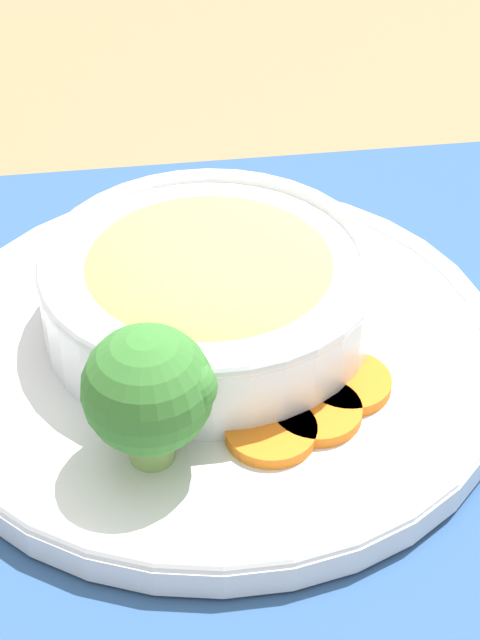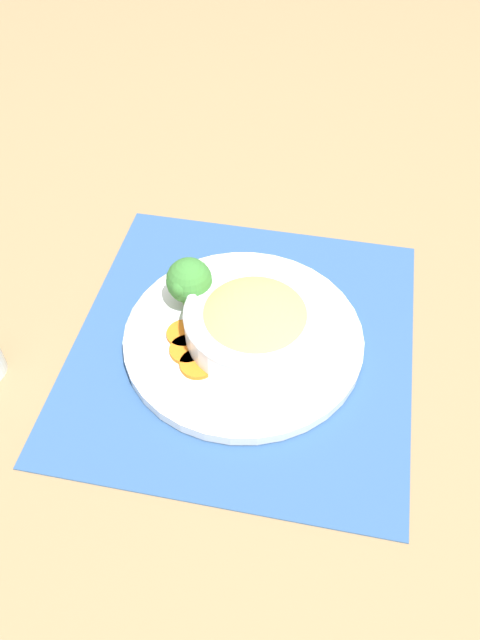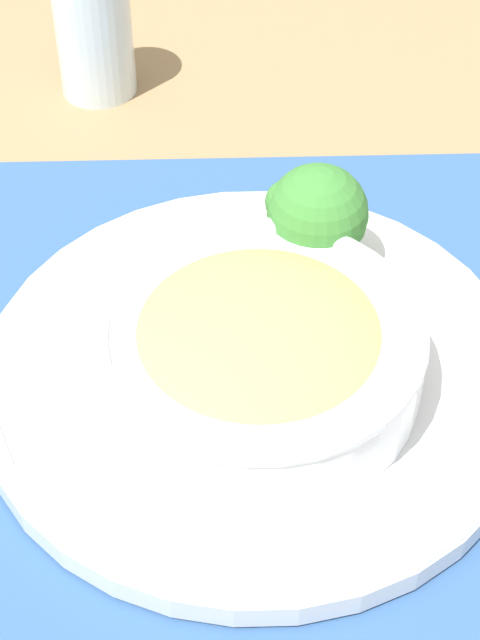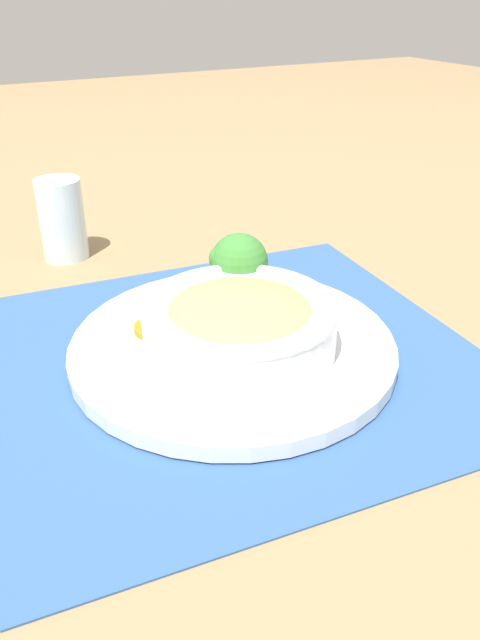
% 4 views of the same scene
% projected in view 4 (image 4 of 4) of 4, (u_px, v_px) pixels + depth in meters
% --- Properties ---
extents(ground_plane, '(4.00, 4.00, 0.00)m').
position_uv_depth(ground_plane, '(233.00, 357.00, 0.63)').
color(ground_plane, '#8C704C').
extents(placemat, '(0.52, 0.50, 0.00)m').
position_uv_depth(placemat, '(233.00, 356.00, 0.63)').
color(placemat, '#2D5184').
rests_on(placemat, ground_plane).
extents(plate, '(0.33, 0.33, 0.02)m').
position_uv_depth(plate, '(233.00, 344.00, 0.63)').
color(plate, silver).
rests_on(plate, placemat).
extents(bowl, '(0.19, 0.19, 0.06)m').
position_uv_depth(bowl, '(240.00, 321.00, 0.60)').
color(bowl, silver).
rests_on(bowl, plate).
extents(broccoli_floret, '(0.06, 0.06, 0.08)m').
position_uv_depth(broccoli_floret, '(239.00, 262.00, 0.68)').
color(broccoli_floret, '#759E51').
rests_on(broccoli_floret, plate).
extents(carrot_slice_near, '(0.05, 0.05, 0.01)m').
position_uv_depth(carrot_slice_near, '(190.00, 307.00, 0.68)').
color(carrot_slice_near, orange).
rests_on(carrot_slice_near, plate).
extents(carrot_slice_middle, '(0.05, 0.05, 0.01)m').
position_uv_depth(carrot_slice_middle, '(170.00, 316.00, 0.66)').
color(carrot_slice_middle, orange).
rests_on(carrot_slice_middle, plate).
extents(carrot_slice_far, '(0.05, 0.05, 0.01)m').
position_uv_depth(carrot_slice_far, '(157.00, 328.00, 0.64)').
color(carrot_slice_far, orange).
rests_on(carrot_slice_far, plate).
extents(water_glass, '(0.06, 0.06, 0.11)m').
position_uv_depth(water_glass, '(63.00, 223.00, 0.84)').
color(water_glass, silver).
rests_on(water_glass, ground_plane).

